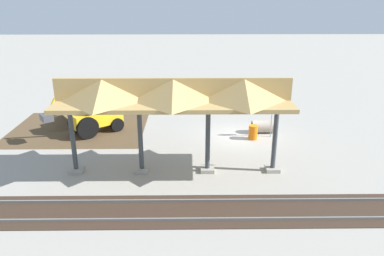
# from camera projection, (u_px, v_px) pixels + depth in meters

# --- Properties ---
(ground_plane) EXTENTS (120.00, 120.00, 0.00)m
(ground_plane) POSITION_uv_depth(u_px,v_px,m) (239.00, 136.00, 24.02)
(ground_plane) COLOR #9E998E
(dirt_work_zone) EXTENTS (8.83, 7.00, 0.01)m
(dirt_work_zone) POSITION_uv_depth(u_px,v_px,m) (79.00, 129.00, 25.28)
(dirt_work_zone) COLOR brown
(dirt_work_zone) RESTS_ON ground
(platform_canopy) EXTENTS (11.32, 3.20, 4.90)m
(platform_canopy) POSITION_uv_depth(u_px,v_px,m) (173.00, 93.00, 17.88)
(platform_canopy) COLOR #9E998E
(platform_canopy) RESTS_ON ground
(rail_tracks) EXTENTS (60.00, 2.58, 0.15)m
(rail_tracks) POSITION_uv_depth(u_px,v_px,m) (265.00, 210.00, 15.82)
(rail_tracks) COLOR slate
(rail_tracks) RESTS_ON ground
(stop_sign) EXTENTS (0.73, 0.26, 2.46)m
(stop_sign) POSITION_uv_depth(u_px,v_px,m) (272.00, 110.00, 23.31)
(stop_sign) COLOR gray
(stop_sign) RESTS_ON ground
(backhoe) EXTENTS (4.68, 3.98, 2.82)m
(backhoe) POSITION_uv_depth(u_px,v_px,m) (94.00, 114.00, 24.18)
(backhoe) COLOR yellow
(backhoe) RESTS_ON ground
(dirt_mound) EXTENTS (5.01, 5.01, 2.37)m
(dirt_mound) POSITION_uv_depth(u_px,v_px,m) (61.00, 126.00, 25.86)
(dirt_mound) COLOR brown
(dirt_mound) RESTS_ON ground
(concrete_pipe) EXTENTS (1.42, 0.86, 0.82)m
(concrete_pipe) POSITION_uv_depth(u_px,v_px,m) (262.00, 127.00, 24.49)
(concrete_pipe) COLOR #9E9384
(concrete_pipe) RESTS_ON ground
(traffic_barrel) EXTENTS (0.56, 0.56, 0.90)m
(traffic_barrel) POSITION_uv_depth(u_px,v_px,m) (253.00, 132.00, 23.38)
(traffic_barrel) COLOR orange
(traffic_barrel) RESTS_ON ground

